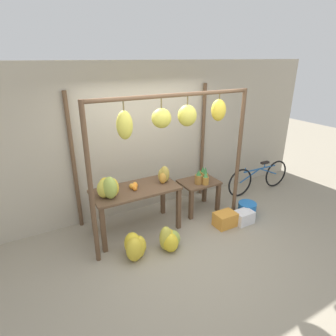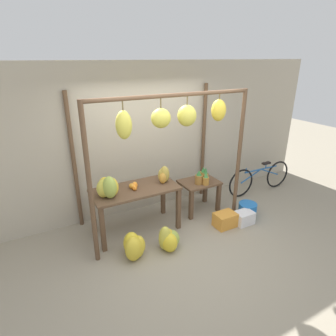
# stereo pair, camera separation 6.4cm
# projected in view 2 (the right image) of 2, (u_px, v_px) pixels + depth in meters

# --- Properties ---
(ground_plane) EXTENTS (20.00, 20.00, 0.00)m
(ground_plane) POSITION_uv_depth(u_px,v_px,m) (184.00, 246.00, 4.53)
(ground_plane) COLOR gray
(shop_wall_back) EXTENTS (8.00, 0.08, 2.80)m
(shop_wall_back) POSITION_uv_depth(u_px,v_px,m) (144.00, 140.00, 5.26)
(shop_wall_back) COLOR #B2A893
(shop_wall_back) RESTS_ON ground_plane
(stall_awning) EXTENTS (2.70, 1.25, 2.37)m
(stall_awning) POSITION_uv_depth(u_px,v_px,m) (169.00, 132.00, 4.32)
(stall_awning) COLOR brown
(stall_awning) RESTS_ON ground_plane
(display_table_main) EXTENTS (1.44, 0.69, 0.81)m
(display_table_main) POSITION_uv_depth(u_px,v_px,m) (135.00, 195.00, 4.71)
(display_table_main) COLOR brown
(display_table_main) RESTS_ON ground_plane
(display_table_side) EXTENTS (0.73, 0.54, 0.62)m
(display_table_side) POSITION_uv_depth(u_px,v_px,m) (199.00, 188.00, 5.44)
(display_table_side) COLOR brown
(display_table_side) RESTS_ON ground_plane
(banana_pile_on_table) EXTENTS (0.38, 0.39, 0.36)m
(banana_pile_on_table) POSITION_uv_depth(u_px,v_px,m) (108.00, 187.00, 4.34)
(banana_pile_on_table) COLOR gold
(banana_pile_on_table) RESTS_ON display_table_main
(orange_pile) EXTENTS (0.16, 0.23, 0.09)m
(orange_pile) POSITION_uv_depth(u_px,v_px,m) (134.00, 186.00, 4.66)
(orange_pile) COLOR orange
(orange_pile) RESTS_ON display_table_main
(pineapple_cluster) EXTENTS (0.26, 0.26, 0.33)m
(pineapple_cluster) POSITION_uv_depth(u_px,v_px,m) (203.00, 177.00, 5.26)
(pineapple_cluster) COLOR #A3702D
(pineapple_cluster) RESTS_ON display_table_side
(banana_pile_ground_left) EXTENTS (0.41, 0.44, 0.40)m
(banana_pile_ground_left) POSITION_uv_depth(u_px,v_px,m) (135.00, 246.00, 4.25)
(banana_pile_ground_left) COLOR gold
(banana_pile_ground_left) RESTS_ON ground_plane
(banana_pile_ground_right) EXTENTS (0.38, 0.41, 0.42)m
(banana_pile_ground_right) POSITION_uv_depth(u_px,v_px,m) (168.00, 239.00, 4.42)
(banana_pile_ground_right) COLOR #9EB247
(banana_pile_ground_right) RESTS_ON ground_plane
(fruit_crate_white) EXTENTS (0.38, 0.28, 0.26)m
(fruit_crate_white) POSITION_uv_depth(u_px,v_px,m) (225.00, 220.00, 5.02)
(fruit_crate_white) COLOR orange
(fruit_crate_white) RESTS_ON ground_plane
(blue_bucket) EXTENTS (0.34, 0.34, 0.24)m
(blue_bucket) POSITION_uv_depth(u_px,v_px,m) (247.00, 209.00, 5.38)
(blue_bucket) COLOR blue
(blue_bucket) RESTS_ON ground_plane
(parked_bicycle) EXTENTS (1.71, 0.08, 0.68)m
(parked_bicycle) POSITION_uv_depth(u_px,v_px,m) (260.00, 178.00, 6.25)
(parked_bicycle) COLOR black
(parked_bicycle) RESTS_ON ground_plane
(papaya_pile) EXTENTS (0.24, 0.23, 0.30)m
(papaya_pile) POSITION_uv_depth(u_px,v_px,m) (163.00, 175.00, 4.85)
(papaya_pile) COLOR gold
(papaya_pile) RESTS_ON display_table_main
(fruit_crate_purple) EXTENTS (0.34, 0.25, 0.23)m
(fruit_crate_purple) POSITION_uv_depth(u_px,v_px,m) (244.00, 218.00, 5.11)
(fruit_crate_purple) COLOR silver
(fruit_crate_purple) RESTS_ON ground_plane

